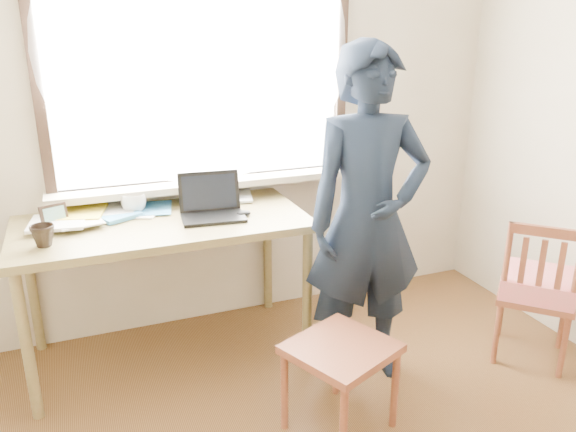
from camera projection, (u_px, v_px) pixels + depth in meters
name	position (u px, v px, depth m)	size (l,w,h in m)	color
room_shell	(394.00, 93.00, 1.70)	(3.52, 4.02, 2.61)	beige
desk	(163.00, 235.00, 3.06)	(1.55, 0.77, 0.83)	olive
laptop	(211.00, 206.00, 3.08)	(0.36, 0.31, 0.23)	black
mug_white	(134.00, 203.00, 3.14)	(0.14, 0.14, 0.11)	white
mug_dark	(43.00, 236.00, 2.66)	(0.11, 0.11, 0.11)	black
mouse	(244.00, 213.00, 3.09)	(0.08, 0.06, 0.03)	black
desk_clutter	(80.00, 218.00, 3.01)	(0.74, 0.48, 0.03)	teal
book_a	(90.00, 211.00, 3.13)	(0.22, 0.30, 0.03)	white
book_b	(219.00, 197.00, 3.40)	(0.20, 0.27, 0.02)	white
picture_frame	(54.00, 216.00, 2.92)	(0.13, 0.07, 0.11)	black
work_chair	(341.00, 358.00, 2.58)	(0.57, 0.56, 0.45)	brown
side_chair	(537.00, 286.00, 3.12)	(0.55, 0.55, 0.85)	brown
person	(367.00, 220.00, 2.86)	(0.65, 0.42, 1.77)	black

